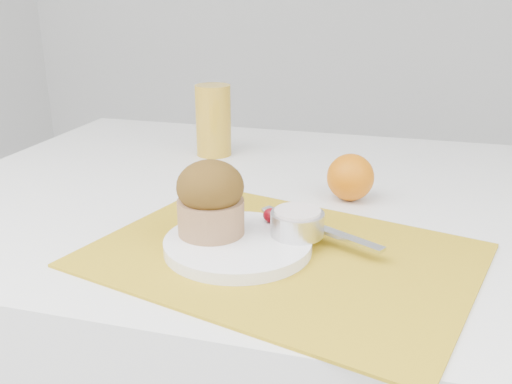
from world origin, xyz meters
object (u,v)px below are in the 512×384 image
(orange, at_px, (350,177))
(muffin, at_px, (211,199))
(plate, at_px, (238,244))
(juice_glass, at_px, (213,120))

(orange, height_order, muffin, muffin)
(orange, relative_size, muffin, 0.72)
(plate, distance_m, orange, 0.25)
(juice_glass, distance_m, muffin, 0.41)
(plate, xyz_separation_m, muffin, (-0.04, 0.01, 0.05))
(plate, distance_m, juice_glass, 0.43)
(plate, height_order, juice_glass, juice_glass)
(juice_glass, bearing_deg, muffin, -70.69)
(juice_glass, height_order, muffin, juice_glass)
(juice_glass, bearing_deg, orange, -32.05)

